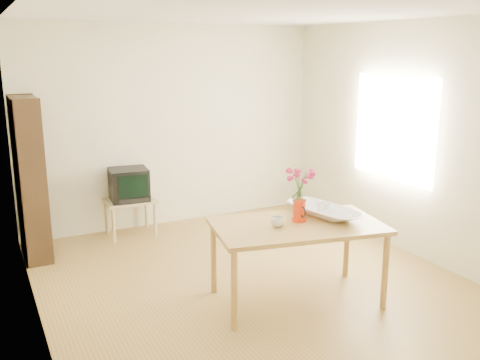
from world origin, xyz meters
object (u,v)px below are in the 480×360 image
mug (278,222)px  bowl (324,190)px  table (297,232)px  pitcher (299,211)px  television (129,184)px

mug → bowl: size_ratio=0.21×
table → pitcher: bearing=61.0°
bowl → table: bearing=-165.3°
mug → television: bearing=-94.1°
mug → table: bearing=156.4°
television → table: bearing=-65.0°
table → bowl: size_ratio=3.09×
television → mug: bearing=-69.1°
table → television: size_ratio=3.35×
pitcher → mug: (-0.26, -0.05, -0.05)m
bowl → television: bearing=117.0°
table → pitcher: (0.06, 0.07, 0.17)m
table → mug: bearing=-173.3°
table → bowl: (0.35, 0.09, 0.33)m
mug → bowl: (0.55, 0.08, 0.21)m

